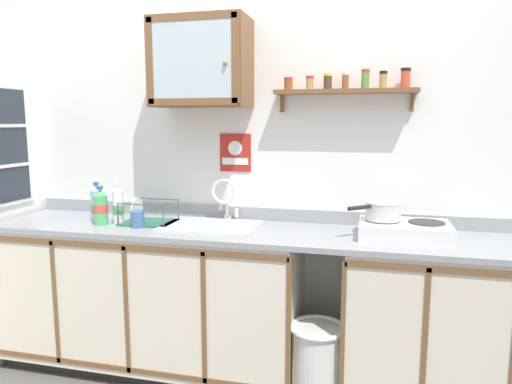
{
  "coord_description": "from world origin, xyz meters",
  "views": [
    {
      "loc": [
        0.58,
        -2.23,
        1.52
      ],
      "look_at": [
        -0.07,
        0.4,
        1.12
      ],
      "focal_mm": 32.83,
      "sensor_mm": 36.0,
      "label": 1
    }
  ],
  "objects": [
    {
      "name": "backsplash",
      "position": [
        0.0,
        0.56,
        0.96
      ],
      "size": [
        3.26,
        0.02,
        0.08
      ],
      "primitive_type": "cube",
      "color": "gray",
      "rests_on": "countertop"
    },
    {
      "name": "warning_sign",
      "position": [
        -0.25,
        0.56,
        1.33
      ],
      "size": [
        0.2,
        0.01,
        0.24
      ],
      "color": "#B2261E"
    },
    {
      "name": "bottle_soda_green_0",
      "position": [
        -0.98,
        0.21,
        1.02
      ],
      "size": [
        0.08,
        0.08,
        0.23
      ],
      "color": "#4CB266",
      "rests_on": "countertop"
    },
    {
      "name": "bottle_water_blue_1",
      "position": [
        -1.06,
        0.29,
        1.02
      ],
      "size": [
        0.07,
        0.07,
        0.24
      ],
      "color": "#8CB7E0",
      "rests_on": "countertop"
    },
    {
      "name": "spice_shelf",
      "position": [
        0.43,
        0.5,
        1.71
      ],
      "size": [
        0.8,
        0.14,
        0.23
      ],
      "color": "brown"
    },
    {
      "name": "sink",
      "position": [
        -0.32,
        0.32,
        0.88
      ],
      "size": [
        0.55,
        0.44,
        0.4
      ],
      "color": "silver",
      "rests_on": "countertop"
    },
    {
      "name": "lower_cabinet_run",
      "position": [
        -0.72,
        0.28,
        0.45
      ],
      "size": [
        1.86,
        0.58,
        0.89
      ],
      "color": "black",
      "rests_on": "ground"
    },
    {
      "name": "back_wall",
      "position": [
        0.0,
        0.59,
        1.23
      ],
      "size": [
        3.9,
        0.07,
        2.44
      ],
      "color": "white",
      "rests_on": "ground"
    },
    {
      "name": "wall_cabinet",
      "position": [
        -0.41,
        0.41,
        1.86
      ],
      "size": [
        0.57,
        0.33,
        0.51
      ],
      "color": "brown"
    },
    {
      "name": "dish_rack",
      "position": [
        -0.73,
        0.3,
        0.94
      ],
      "size": [
        0.32,
        0.23,
        0.16
      ],
      "color": "#26664C",
      "rests_on": "countertop"
    },
    {
      "name": "hot_plate_stove",
      "position": [
        0.76,
        0.31,
        0.96
      ],
      "size": [
        0.47,
        0.34,
        0.09
      ],
      "color": "silver",
      "rests_on": "countertop"
    },
    {
      "name": "saucepan",
      "position": [
        0.65,
        0.33,
        1.05
      ],
      "size": [
        0.28,
        0.26,
        0.1
      ],
      "color": "silver",
      "rests_on": "hot_plate_stove"
    },
    {
      "name": "trash_bin",
      "position": [
        0.34,
        0.12,
        0.24
      ],
      "size": [
        0.31,
        0.31,
        0.46
      ],
      "color": "silver",
      "rests_on": "ground"
    },
    {
      "name": "lower_cabinet_run_right",
      "position": [
        1.05,
        0.28,
        0.45
      ],
      "size": [
        1.18,
        0.58,
        0.89
      ],
      "color": "black",
      "rests_on": "ground"
    },
    {
      "name": "mug",
      "position": [
        -0.73,
        0.19,
        0.96
      ],
      "size": [
        0.09,
        0.11,
        0.1
      ],
      "color": "#3F6699",
      "rests_on": "countertop"
    },
    {
      "name": "countertop",
      "position": [
        0.0,
        0.28,
        0.9
      ],
      "size": [
        3.26,
        0.6,
        0.03
      ],
      "primitive_type": "cube",
      "color": "gray",
      "rests_on": "lower_cabinet_run"
    },
    {
      "name": "bottle_opaque_white_2",
      "position": [
        -0.88,
        0.24,
        1.03
      ],
      "size": [
        0.06,
        0.06,
        0.25
      ],
      "color": "white",
      "rests_on": "countertop"
    }
  ]
}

